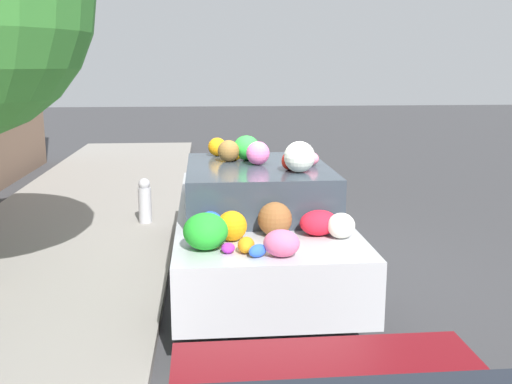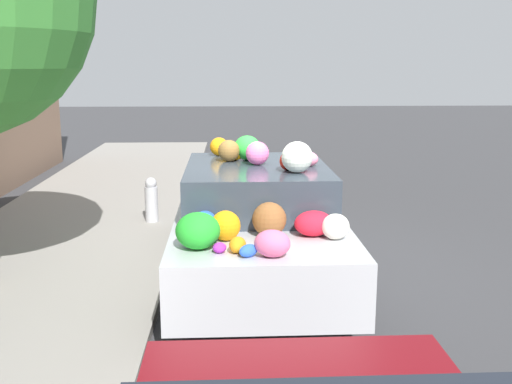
# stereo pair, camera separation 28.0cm
# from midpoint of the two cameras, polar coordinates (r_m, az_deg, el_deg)

# --- Properties ---
(ground_plane) EXTENTS (60.00, 60.00, 0.00)m
(ground_plane) POSITION_cam_midpoint_polar(r_m,az_deg,el_deg) (7.30, 1.51, -8.08)
(ground_plane) COLOR #38383A
(sidewalk_curb) EXTENTS (24.00, 3.20, 0.10)m
(sidewalk_curb) POSITION_cam_midpoint_polar(r_m,az_deg,el_deg) (7.60, -19.43, -7.55)
(sidewalk_curb) COLOR gray
(sidewalk_curb) RESTS_ON ground
(fire_hydrant) EXTENTS (0.20, 0.20, 0.70)m
(fire_hydrant) POSITION_cam_midpoint_polar(r_m,az_deg,el_deg) (9.42, -9.10, -0.74)
(fire_hydrant) COLOR #B2B2B7
(fire_hydrant) RESTS_ON sidewalk_curb
(art_car) EXTENTS (4.42, 1.86, 1.73)m
(art_car) POSITION_cam_midpoint_polar(r_m,az_deg,el_deg) (7.00, 1.16, -2.65)
(art_car) COLOR #B7BABF
(art_car) RESTS_ON ground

